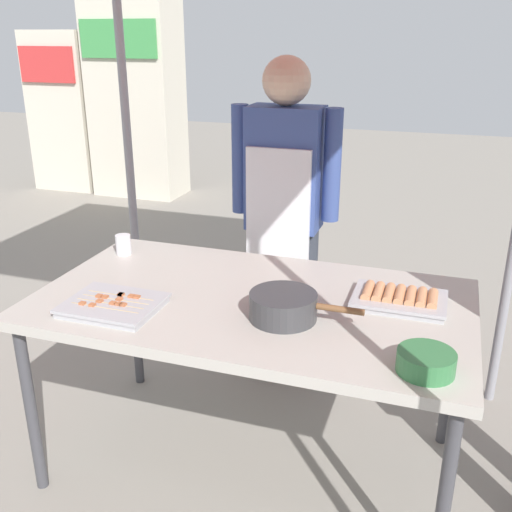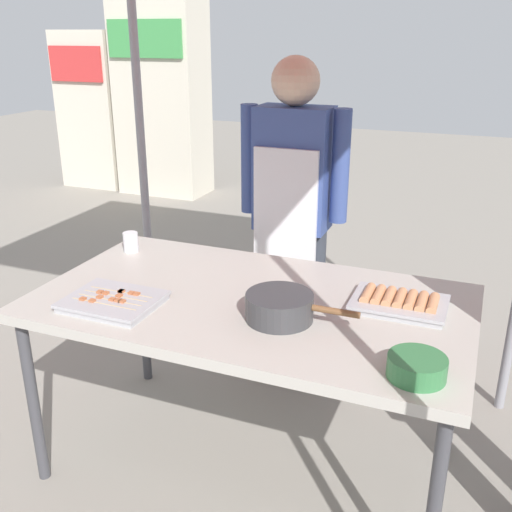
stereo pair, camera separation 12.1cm
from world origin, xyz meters
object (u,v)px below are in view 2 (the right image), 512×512
at_px(neighbor_stall_right, 96,109).
at_px(vendor_woman, 293,200).
at_px(drink_cup_near_edge, 131,242).
at_px(stall_table, 251,311).
at_px(neighbor_stall_left, 162,98).
at_px(tray_grilled_sausages, 399,302).
at_px(condiment_bowl, 417,367).
at_px(tray_meat_skewers, 113,301).
at_px(cooking_wok, 280,306).

bearing_deg(neighbor_stall_right, vendor_woman, -42.38).
distance_m(drink_cup_near_edge, neighbor_stall_right, 4.48).
bearing_deg(stall_table, neighbor_stall_left, 124.40).
height_order(stall_table, vendor_woman, vendor_woman).
bearing_deg(vendor_woman, tray_grilled_sausages, 135.64).
bearing_deg(condiment_bowl, vendor_woman, 125.19).
bearing_deg(neighbor_stall_right, tray_grilled_sausages, -42.69).
relative_size(condiment_bowl, drink_cup_near_edge, 1.93).
height_order(condiment_bowl, neighbor_stall_right, neighbor_stall_right).
relative_size(tray_meat_skewers, cooking_wok, 0.84).
height_order(tray_meat_skewers, cooking_wok, cooking_wok).
relative_size(tray_meat_skewers, drink_cup_near_edge, 3.74).
distance_m(stall_table, drink_cup_near_edge, 0.74).
distance_m(drink_cup_near_edge, neighbor_stall_left, 3.96).
bearing_deg(drink_cup_near_edge, neighbor_stall_right, 128.07).
bearing_deg(stall_table, tray_grilled_sausages, 12.76).
bearing_deg(cooking_wok, stall_table, 142.75).
height_order(tray_grilled_sausages, neighbor_stall_right, neighbor_stall_right).
relative_size(tray_grilled_sausages, neighbor_stall_right, 0.20).
distance_m(stall_table, neighbor_stall_left, 4.55).
bearing_deg(neighbor_stall_right, tray_meat_skewers, -53.20).
distance_m(condiment_bowl, neighbor_stall_left, 5.17).
height_order(vendor_woman, neighbor_stall_right, neighbor_stall_right).
bearing_deg(neighbor_stall_left, neighbor_stall_right, 177.26).
relative_size(stall_table, neighbor_stall_left, 0.80).
xyz_separation_m(tray_meat_skewers, drink_cup_near_edge, (-0.25, 0.50, 0.03)).
bearing_deg(neighbor_stall_left, vendor_woman, -50.71).
xyz_separation_m(tray_meat_skewers, condiment_bowl, (1.08, -0.07, 0.02)).
distance_m(tray_meat_skewers, vendor_woman, 1.03).
xyz_separation_m(stall_table, tray_meat_skewers, (-0.44, -0.25, 0.07)).
height_order(stall_table, tray_grilled_sausages, tray_grilled_sausages).
bearing_deg(condiment_bowl, neighbor_stall_left, 128.30).
xyz_separation_m(tray_meat_skewers, cooking_wok, (0.59, 0.13, 0.03)).
distance_m(cooking_wok, condiment_bowl, 0.52).
distance_m(tray_grilled_sausages, neighbor_stall_right, 5.41).
bearing_deg(tray_grilled_sausages, cooking_wok, -146.92).
relative_size(vendor_woman, neighbor_stall_right, 0.93).
height_order(stall_table, cooking_wok, cooking_wok).
distance_m(tray_meat_skewers, neighbor_stall_left, 4.52).
bearing_deg(tray_meat_skewers, neighbor_stall_right, 126.80).
relative_size(tray_grilled_sausages, tray_meat_skewers, 1.01).
bearing_deg(cooking_wok, tray_meat_skewers, -168.06).
bearing_deg(tray_grilled_sausages, condiment_bowl, -74.79).
height_order(stall_table, condiment_bowl, condiment_bowl).
height_order(drink_cup_near_edge, neighbor_stall_right, neighbor_stall_right).
relative_size(cooking_wok, neighbor_stall_left, 0.20).
distance_m(stall_table, tray_grilled_sausages, 0.54).
xyz_separation_m(condiment_bowl, vendor_woman, (-0.72, 1.02, 0.15)).
xyz_separation_m(vendor_woman, neighbor_stall_right, (-3.37, 3.08, -0.08)).
relative_size(condiment_bowl, neighbor_stall_left, 0.08).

